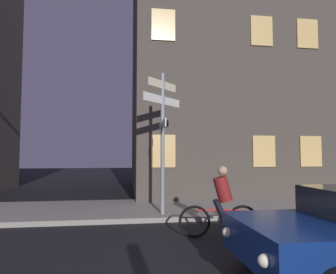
{
  "coord_description": "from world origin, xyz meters",
  "views": [
    {
      "loc": [
        -1.19,
        -2.28,
        1.87
      ],
      "look_at": [
        0.01,
        6.21,
        2.39
      ],
      "focal_mm": 31.3,
      "sensor_mm": 36.0,
      "label": 1
    }
  ],
  "objects": [
    {
      "name": "sidewalk_kerb",
      "position": [
        0.0,
        7.52,
        0.07
      ],
      "size": [
        40.0,
        3.43,
        0.14
      ],
      "primitive_type": "cube",
      "color": "gray",
      "rests_on": "ground_plane"
    },
    {
      "name": "signpost",
      "position": [
        -0.14,
        6.3,
        2.63
      ],
      "size": [
        1.23,
        1.42,
        4.16
      ],
      "color": "gray",
      "rests_on": "sidewalk_kerb"
    },
    {
      "name": "cyclist",
      "position": [
        0.94,
        4.21,
        0.75
      ],
      "size": [
        1.82,
        0.36,
        1.61
      ],
      "color": "black",
      "rests_on": "ground_plane"
    },
    {
      "name": "building_right_block",
      "position": [
        4.05,
        13.02,
        8.63
      ],
      "size": [
        9.79,
        9.28,
        17.26
      ],
      "color": "#4C443D",
      "rests_on": "ground_plane"
    }
  ]
}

